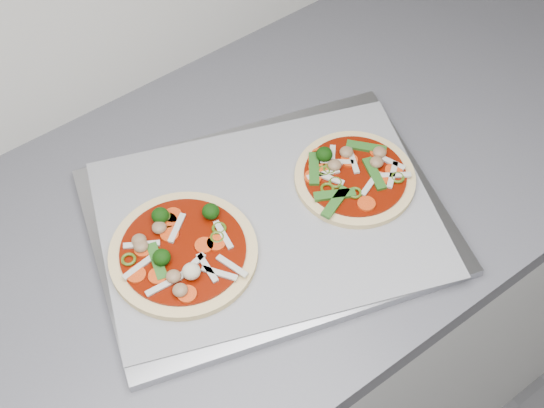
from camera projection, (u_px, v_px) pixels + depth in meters
baking_tray at (268, 222)px, 1.05m from camera, size 0.56×0.47×0.02m
parchment at (268, 218)px, 1.04m from camera, size 0.54×0.47×0.00m
pizza_left at (182, 252)px, 0.99m from camera, size 0.23×0.23×0.03m
pizza_right at (353, 175)px, 1.07m from camera, size 0.24×0.24×0.03m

